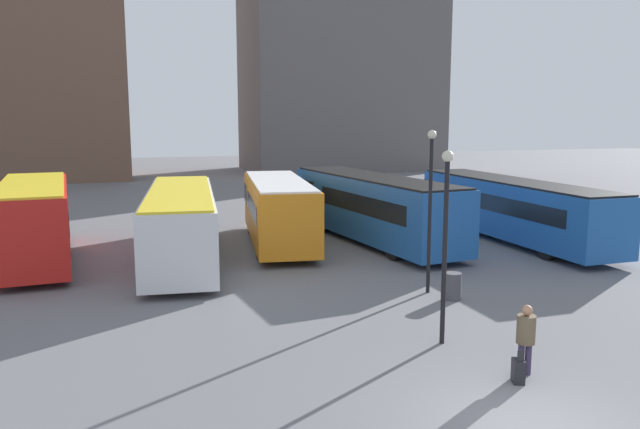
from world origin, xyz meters
The scene contains 10 objects.
bus_0 centered at (-10.13, 17.32, 1.68)m, with size 3.24×9.73×3.10m.
bus_1 centered at (-4.65, 15.98, 1.52)m, with size 3.82×11.84×2.79m.
bus_2 centered at (-0.27, 17.58, 1.57)m, with size 3.72×9.48×2.89m.
bus_3 centered at (3.97, 17.04, 1.63)m, with size 3.91×12.05×2.99m.
bus_4 centered at (10.13, 15.33, 1.53)m, with size 2.56×12.45×2.78m.
traveler centered at (1.44, 2.16, 0.94)m, with size 0.53×0.53×1.59m.
suitcase centered at (1.05, 1.82, 0.27)m, with size 0.33×0.37×0.75m.
lamp_post_0 centered at (0.66, 4.43, 2.90)m, with size 0.28×0.28×4.84m.
lamp_post_1 centered at (2.46, 8.64, 3.10)m, with size 0.28×0.28×5.22m.
trash_bin centered at (2.82, 7.69, 0.42)m, with size 0.52×0.52×0.85m.
Camera 1 is at (-6.86, -8.89, 5.65)m, focal length 35.00 mm.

